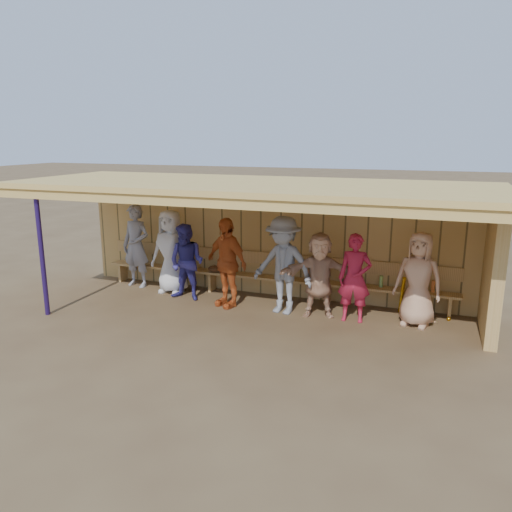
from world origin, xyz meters
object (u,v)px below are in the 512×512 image
Objects in this scene: player_d at (227,262)px; player_e at (283,265)px; bench at (268,272)px; player_b at (171,251)px; player_c at (187,262)px; player_a at (136,246)px; player_f at (319,275)px; player_g at (355,278)px; player_h at (418,279)px.

player_d is 1.17m from player_e.
player_b is at bearing -168.00° from bench.
bench is (1.52, 0.77, -0.27)m from player_c.
player_a reaches higher than player_d.
player_b reaches higher than bench.
player_f is 0.99× the size of player_g.
player_e is 1.15× the size of player_g.
player_a is 4.98m from player_g.
player_d is 0.95× the size of player_e.
player_e is 1.35m from player_g.
player_e is 1.17× the size of player_f.
bench is at bearing 134.79° from player_e.
player_a is 6.05m from player_h.
player_g is at bearing -23.40° from bench.
player_e is at bearing -162.32° from player_h.
player_c is 1.72m from bench.
bench is at bearing 80.59° from player_d.
player_c is 3.45m from player_g.
player_h is at bearing -12.50° from bench.
player_f is (1.85, 0.06, -0.09)m from player_d.
player_b is 1.12× the size of player_g.
player_a is 1.04× the size of player_d.
player_b is 1.14× the size of player_c.
player_a reaches higher than player_g.
player_a is at bearing 159.99° from player_f.
player_e reaches higher than player_d.
player_c is at bearing -171.78° from player_e.
player_b is 0.24× the size of bench.
player_d is 1.10× the size of player_g.
player_f is 0.66m from player_g.
player_a is 1.02× the size of player_b.
player_e reaches higher than player_b.
player_h is at bearing 4.20° from player_c.
player_h is at bearing 14.99° from player_e.
player_a is 0.24× the size of bench.
player_b is 1.13× the size of player_f.
player_h is at bearing 2.75° from player_a.
player_h reaches higher than player_g.
player_b is 2.14m from bench.
player_c is 0.99× the size of player_f.
player_g is at bearing 25.40° from player_d.
player_b is 0.97× the size of player_e.
player_e is at bearing 177.52° from player_g.
player_a reaches higher than player_c.
player_e is at bearing -55.80° from bench.
player_h is 0.22× the size of bench.
player_c is at bearing -160.55° from player_d.
player_d is at bearing -169.36° from player_e.
player_c reaches higher than bench.
player_e reaches higher than player_f.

